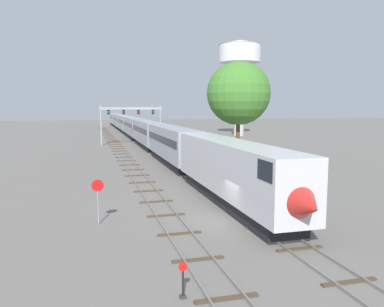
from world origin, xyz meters
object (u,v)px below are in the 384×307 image
Objects in this scene: signal_gantry at (131,116)px; trackside_tree_left at (239,93)px; passenger_train at (134,127)px; stop_sign at (98,195)px; switch_stand at (183,285)px; water_tower at (240,59)px.

trackside_tree_left is at bearing -65.36° from signal_gantry.
passenger_train is at bearing 102.90° from trackside_tree_left.
stop_sign is 0.21× the size of trackside_tree_left.
passenger_train is 103.59× the size of switch_stand.
passenger_train reaches higher than stop_sign.
water_tower is (29.20, 16.97, 13.61)m from signal_gantry.
signal_gantry reaches higher than passenger_train.
signal_gantry is 63.02m from switch_stand.
signal_gantry reaches higher than stop_sign.
trackside_tree_left is (9.68, -42.25, 6.62)m from passenger_train.
stop_sign reaches higher than switch_stand.
signal_gantry is at bearing 85.57° from switch_stand.
signal_gantry is 28.83m from trackside_tree_left.
signal_gantry is 0.50× the size of water_tower.
trackside_tree_left is at bearing 65.39° from switch_stand.
signal_gantry is (-2.25, -16.26, 3.03)m from passenger_train.
water_tower reaches higher than switch_stand.
passenger_train is at bearing 82.12° from signal_gantry.
passenger_train is 68.90m from stop_sign.
water_tower is 80.08m from stop_sign.
trackside_tree_left is (16.78, 36.62, 8.72)m from switch_stand.
trackside_tree_left is (11.93, -26.00, 3.59)m from signal_gantry.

